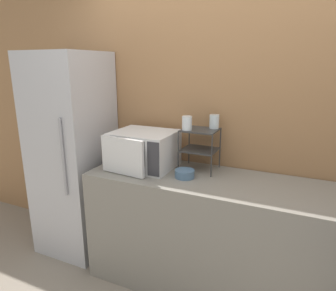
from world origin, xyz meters
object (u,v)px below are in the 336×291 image
object	(u,v)px
glass_back_right	(214,122)
bowl	(185,174)
dish_rack	(200,141)
microwave	(143,150)
refrigerator	(73,156)
glass_front_left	(187,123)

from	to	relation	value
glass_back_right	bowl	distance (m)	0.49
dish_rack	glass_back_right	xyz separation A→B (m)	(0.09, 0.08, 0.15)
dish_rack	bowl	xyz separation A→B (m)	(-0.04, -0.21, -0.22)
bowl	glass_back_right	bearing A→B (deg)	65.88
microwave	bowl	xyz separation A→B (m)	(0.40, -0.08, -0.12)
dish_rack	microwave	bearing A→B (deg)	-163.72
dish_rack	refrigerator	xyz separation A→B (m)	(-1.20, -0.14, -0.24)
dish_rack	bowl	size ratio (longest dim) A/B	2.26
glass_back_right	bowl	xyz separation A→B (m)	(-0.13, -0.29, -0.36)
dish_rack	bowl	world-z (taller)	dish_rack
glass_front_left	bowl	xyz separation A→B (m)	(0.04, -0.14, -0.36)
microwave	refrigerator	size ratio (longest dim) A/B	0.27
bowl	refrigerator	bearing A→B (deg)	176.21
glass_front_left	bowl	bearing A→B (deg)	-73.24
bowl	refrigerator	distance (m)	1.16
microwave	refrigerator	world-z (taller)	refrigerator
microwave	refrigerator	distance (m)	0.77
microwave	glass_back_right	distance (m)	0.62
refrigerator	glass_front_left	bearing A→B (deg)	3.43
glass_front_left	dish_rack	bearing A→B (deg)	39.00
bowl	glass_front_left	bearing A→B (deg)	106.76
glass_back_right	refrigerator	bearing A→B (deg)	-170.46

